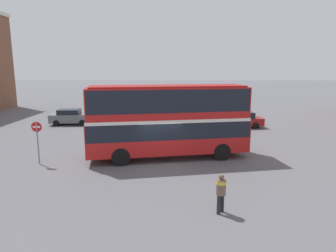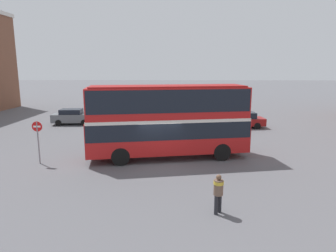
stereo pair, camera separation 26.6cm
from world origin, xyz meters
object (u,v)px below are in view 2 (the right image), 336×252
(parked_car_kerb_far, at_px, (73,117))
(parked_car_kerb_near, at_px, (241,120))
(no_entry_sign, at_px, (38,136))
(pedestrian_foreground, at_px, (218,190))
(double_decker_bus, at_px, (168,117))

(parked_car_kerb_far, bearing_deg, parked_car_kerb_near, -9.06)
(parked_car_kerb_near, distance_m, no_entry_sign, 18.54)
(parked_car_kerb_near, bearing_deg, pedestrian_foreground, 71.28)
(parked_car_kerb_near, distance_m, parked_car_kerb_far, 16.89)
(parked_car_kerb_far, bearing_deg, pedestrian_foreground, -61.67)
(double_decker_bus, bearing_deg, no_entry_sign, 179.69)
(double_decker_bus, bearing_deg, parked_car_kerb_far, 120.99)
(parked_car_kerb_near, relative_size, no_entry_sign, 1.77)
(double_decker_bus, xyz_separation_m, parked_car_kerb_far, (-10.10, 11.31, -1.87))
(double_decker_bus, height_order, parked_car_kerb_near, double_decker_bus)
(pedestrian_foreground, xyz_separation_m, no_entry_sign, (-9.95, 6.02, 0.74))
(double_decker_bus, relative_size, pedestrian_foreground, 6.37)
(parked_car_kerb_near, height_order, parked_car_kerb_far, parked_car_kerb_far)
(no_entry_sign, bearing_deg, parked_car_kerb_near, 38.53)
(pedestrian_foreground, bearing_deg, parked_car_kerb_far, -13.17)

